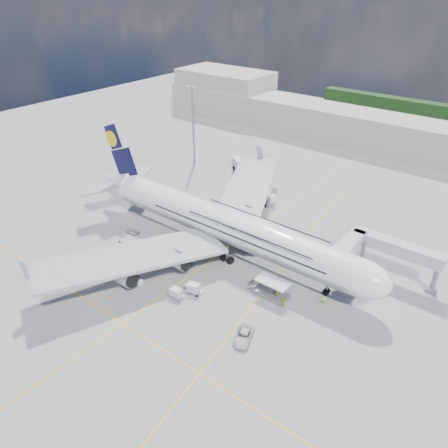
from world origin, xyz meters
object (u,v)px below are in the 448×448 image
Objects in this scene: dolly_row_c at (126,250)px; cone_tail at (87,206)px; dolly_nose_near at (194,288)px; crew_wing at (177,258)px; cone_wing_right_inner at (160,269)px; cone_wing_left_inner at (238,215)px; service_van at (244,336)px; dolly_row_b at (112,250)px; crew_nose at (323,300)px; airliner at (226,225)px; cargo_loader at (271,291)px; cone_nose at (372,291)px; cone_wing_right_outer at (110,297)px; catering_truck_outer at (240,166)px; dolly_back at (133,232)px; light_mast at (193,124)px; dolly_row_a at (124,242)px; crew_van at (277,296)px; catering_truck_inner at (263,196)px; jet_bridge at (377,249)px; dolly_nose_far at (176,293)px; cone_wing_left_outer at (257,199)px; crew_tug at (186,288)px; crew_loader at (284,303)px; baggage_tug at (137,280)px.

cone_tail is at bearing 143.94° from dolly_row_c.
dolly_nose_near reaches higher than crew_wing.
cone_wing_left_inner is at bearing 91.85° from cone_wing_right_inner.
service_van is at bearing -98.68° from crew_wing.
dolly_row_b is 1.58× the size of crew_nose.
airliner is 9.28× the size of cargo_loader.
cargo_loader reaches higher than cone_nose.
dolly_nose_near is 0.65× the size of service_van.
service_van is 10.23× the size of cone_wing_right_outer.
cargo_loader is at bearing -1.19° from dolly_row_b.
catering_truck_outer is at bearing 67.54° from cone_tail.
crew_wing reaches higher than dolly_back.
cone_wing_right_outer is at bearing -54.74° from dolly_back.
cone_nose is (31.70, 6.10, -6.57)m from airliner.
light_mast reaches higher than dolly_row_a.
light_mast is (-56.82, 42.11, 11.95)m from cargo_loader.
crew_van is (1.54, -0.20, -0.27)m from cargo_loader.
catering_truck_inner is at bearing -12.73° from crew_van.
jet_bridge is 9.51× the size of crew_nose.
dolly_row_a is (-20.78, -11.81, -6.55)m from airliner.
cargo_loader is at bearing 37.59° from dolly_nose_far.
dolly_back is at bearing 157.16° from cone_wing_right_inner.
crew_wing is at bearing 133.93° from dolly_nose_near.
dolly_row_c is at bearing 43.25° from dolly_row_b.
airliner reaches higher than cone_wing_left_outer.
cone_nose is (15.15, 13.20, -0.95)m from cargo_loader.
crew_nose is 3.91× the size of cone_wing_left_inner.
cargo_loader reaches higher than crew_wing.
dolly_back is 5.34× the size of cone_nose.
dolly_row_c is 5.38× the size of cone_wing_right_outer.
crew_tug is (27.01, -54.88, -0.96)m from catering_truck_outer.
light_mast is (-40.26, 35.00, 6.34)m from airliner.
dolly_nose_far reaches higher than cone_wing_left_outer.
dolly_row_a is at bearing -107.66° from cone_wing_left_outer.
catering_truck_inner reaches higher than cone_wing_left_inner.
airliner is 25.80× the size of dolly_row_a.
dolly_nose_near is 7.09× the size of cone_wing_right_inner.
crew_loader is 2.89× the size of cone_tail.
service_van is at bearing -27.82° from dolly_row_c.
jet_bridge is at bearing 51.21° from service_van.
jet_bridge is at bearing 127.76° from crew_loader.
catering_truck_inner is 2.67m from cone_wing_left_outer.
dolly_back is 0.42× the size of catering_truck_inner.
dolly_nose_far is at bearing -26.85° from dolly_back.
service_van is at bearing -19.09° from dolly_back.
dolly_row_a is 4.63m from dolly_back.
cargo_loader reaches higher than service_van.
crew_wing is at bearing 93.69° from baggage_tug.
cone_wing_left_outer is at bearing 60.16° from dolly_row_b.
dolly_back is 5.24× the size of cone_tail.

